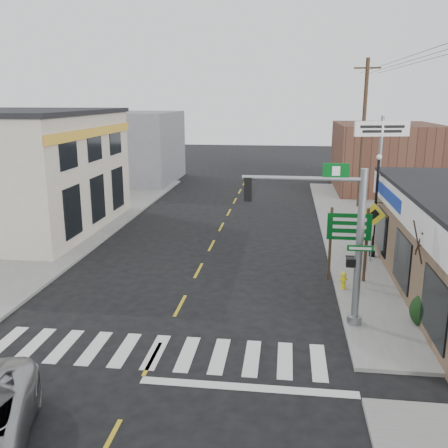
# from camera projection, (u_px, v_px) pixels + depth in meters

# --- Properties ---
(ground) EXTENTS (140.00, 140.00, 0.00)m
(ground) POSITION_uv_depth(u_px,v_px,m) (153.00, 358.00, 15.15)
(ground) COLOR black
(ground) RESTS_ON ground
(sidewalk_right) EXTENTS (6.00, 38.00, 0.13)m
(sidewalk_right) POSITION_uv_depth(u_px,v_px,m) (381.00, 245.00, 26.54)
(sidewalk_right) COLOR slate
(sidewalk_right) RESTS_ON ground
(sidewalk_left) EXTENTS (6.00, 38.00, 0.13)m
(sidewalk_left) POSITION_uv_depth(u_px,v_px,m) (60.00, 234.00, 28.73)
(sidewalk_left) COLOR slate
(sidewalk_left) RESTS_ON ground
(center_line) EXTENTS (0.12, 56.00, 0.01)m
(center_line) POSITION_uv_depth(u_px,v_px,m) (198.00, 270.00, 22.84)
(center_line) COLOR gold
(center_line) RESTS_ON ground
(crosswalk) EXTENTS (11.00, 2.20, 0.01)m
(crosswalk) POSITION_uv_depth(u_px,v_px,m) (156.00, 352.00, 15.53)
(crosswalk) COLOR silver
(crosswalk) RESTS_ON ground
(bldg_distant_right) EXTENTS (8.00, 10.00, 5.60)m
(bldg_distant_right) POSITION_uv_depth(u_px,v_px,m) (385.00, 157.00, 41.84)
(bldg_distant_right) COLOR #543326
(bldg_distant_right) RESTS_ON ground
(bldg_distant_left) EXTENTS (9.00, 10.00, 6.40)m
(bldg_distant_left) POSITION_uv_depth(u_px,v_px,m) (127.00, 147.00, 46.46)
(bldg_distant_left) COLOR slate
(bldg_distant_left) RESTS_ON ground
(traffic_signal_pole) EXTENTS (4.36, 0.37, 5.52)m
(traffic_signal_pole) POSITION_uv_depth(u_px,v_px,m) (340.00, 230.00, 16.49)
(traffic_signal_pole) COLOR gray
(traffic_signal_pole) RESTS_ON sidewalk_right
(guide_sign) EXTENTS (1.81, 0.14, 3.16)m
(guide_sign) POSITION_uv_depth(u_px,v_px,m) (349.00, 235.00, 20.74)
(guide_sign) COLOR #432F1F
(guide_sign) RESTS_ON sidewalk_right
(fire_hydrant) EXTENTS (0.23, 0.23, 0.73)m
(fire_hydrant) POSITION_uv_depth(u_px,v_px,m) (343.00, 279.00, 20.24)
(fire_hydrant) COLOR yellow
(fire_hydrant) RESTS_ON sidewalk_right
(ped_crossing_sign) EXTENTS (1.10, 0.08, 2.84)m
(ped_crossing_sign) POSITION_uv_depth(u_px,v_px,m) (373.00, 222.00, 23.22)
(ped_crossing_sign) COLOR gray
(ped_crossing_sign) RESTS_ON sidewalk_right
(lamp_post) EXTENTS (0.65, 0.51, 4.99)m
(lamp_post) POSITION_uv_depth(u_px,v_px,m) (377.00, 198.00, 23.76)
(lamp_post) COLOR black
(lamp_post) RESTS_ON sidewalk_right
(dance_center_sign) EXTENTS (3.11, 0.19, 6.60)m
(dance_center_sign) POSITION_uv_depth(u_px,v_px,m) (381.00, 145.00, 27.56)
(dance_center_sign) COLOR gray
(dance_center_sign) RESTS_ON sidewalk_right
(bare_tree) EXTENTS (2.10, 2.10, 4.19)m
(bare_tree) POSITION_uv_depth(u_px,v_px,m) (435.00, 231.00, 16.39)
(bare_tree) COLOR black
(bare_tree) RESTS_ON sidewalk_right
(shrub_front) EXTENTS (1.24, 1.24, 0.93)m
(shrub_front) POSITION_uv_depth(u_px,v_px,m) (428.00, 311.00, 17.06)
(shrub_front) COLOR #173814
(shrub_front) RESTS_ON sidewalk_right
(shrub_back) EXTENTS (1.00, 1.00, 0.75)m
(shrub_back) POSITION_uv_depth(u_px,v_px,m) (406.00, 262.00, 22.44)
(shrub_back) COLOR black
(shrub_back) RESTS_ON sidewalk_right
(utility_pole_far) EXTENTS (1.76, 0.26, 10.15)m
(utility_pole_far) POSITION_uv_depth(u_px,v_px,m) (363.00, 133.00, 34.43)
(utility_pole_far) COLOR #3F281D
(utility_pole_far) RESTS_ON sidewalk_right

